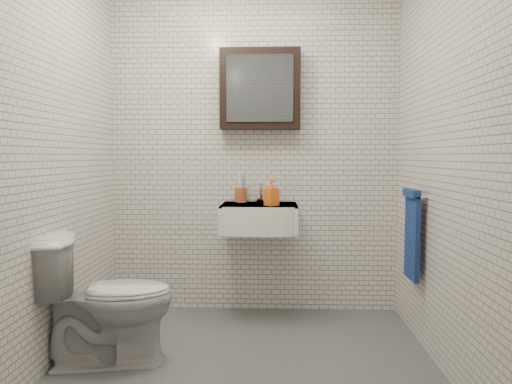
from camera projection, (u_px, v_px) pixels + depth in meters
ground at (246, 359)px, 2.93m from camera, size 2.20×2.00×0.01m
room_shell at (246, 109)px, 2.83m from camera, size 2.22×2.02×2.51m
washbasin at (259, 218)px, 3.61m from camera, size 0.55×0.50×0.20m
faucet at (260, 193)px, 3.79m from camera, size 0.06×0.20×0.15m
mirror_cabinet at (260, 89)px, 3.74m from camera, size 0.60×0.15×0.60m
towel_rail at (412, 231)px, 3.19m from camera, size 0.09×0.30×0.58m
toothbrush_cup at (241, 194)px, 3.80m from camera, size 0.10×0.10×0.24m
soap_bottle at (272, 193)px, 3.52m from camera, size 0.11×0.11×0.18m
toilet at (107, 299)px, 2.87m from camera, size 0.82×0.57×0.76m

